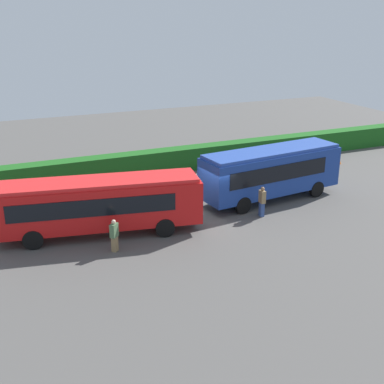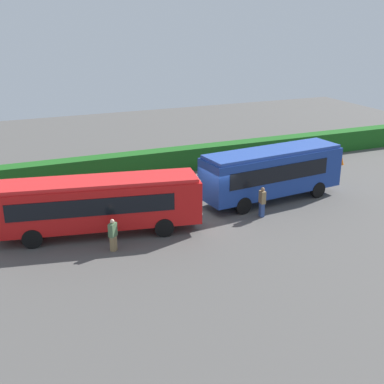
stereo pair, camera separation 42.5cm
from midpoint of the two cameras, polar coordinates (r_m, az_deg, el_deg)
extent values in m
plane|color=#514F4C|center=(28.99, 1.41, -2.51)|extent=(64.00, 64.00, 0.00)
cube|color=red|center=(26.31, -10.97, -1.38)|extent=(10.73, 4.22, 2.21)
cube|color=red|center=(25.91, -11.14, 1.11)|extent=(10.38, 3.98, 0.20)
cube|color=black|center=(27.31, -11.74, -0.04)|extent=(8.04, 1.57, 0.89)
cube|color=black|center=(25.12, -11.57, -1.80)|extent=(8.04, 1.57, 0.89)
cube|color=black|center=(26.84, 0.25, 0.03)|extent=(0.39, 1.87, 0.93)
cube|color=silver|center=(26.63, 0.25, 1.37)|extent=(0.28, 1.25, 0.28)
cylinder|color=black|center=(27.97, -4.26, -2.31)|extent=(1.03, 0.46, 1.00)
cylinder|color=black|center=(26.05, -3.54, -4.01)|extent=(1.03, 0.46, 1.00)
cylinder|color=black|center=(27.85, -17.60, -3.34)|extent=(1.03, 0.46, 1.00)
cylinder|color=black|center=(25.92, -17.90, -5.13)|extent=(1.03, 0.46, 1.00)
sphere|color=silver|center=(27.78, -0.03, -1.52)|extent=(0.22, 0.22, 0.22)
sphere|color=silver|center=(26.64, 0.59, -2.49)|extent=(0.22, 0.22, 0.22)
cube|color=navy|center=(31.05, 8.49, 2.26)|extent=(9.20, 3.32, 2.42)
cube|color=#2747A0|center=(30.69, 8.61, 4.59)|extent=(8.91, 3.10, 0.20)
cube|color=black|center=(31.70, 6.75, 3.25)|extent=(6.98, 0.78, 0.97)
cube|color=black|center=(29.89, 9.48, 2.09)|extent=(6.98, 0.78, 0.97)
cube|color=black|center=(33.86, 14.57, 3.82)|extent=(0.25, 1.95, 1.02)
cube|color=silver|center=(33.67, 14.67, 5.03)|extent=(0.18, 1.31, 0.28)
cylinder|color=black|center=(33.94, 10.97, 1.40)|extent=(1.02, 0.38, 1.00)
cylinder|color=black|center=(32.42, 13.46, 0.33)|extent=(1.02, 0.38, 1.00)
cylinder|color=black|center=(30.74, 3.02, -0.21)|extent=(1.02, 0.38, 1.00)
cylinder|color=black|center=(29.05, 5.34, -1.48)|extent=(1.02, 0.38, 1.00)
sphere|color=silver|center=(34.64, 13.68, 2.26)|extent=(0.22, 0.22, 0.22)
sphere|color=silver|center=(33.75, 15.18, 1.67)|extent=(0.22, 0.22, 0.22)
cube|color=olive|center=(24.83, -9.17, -5.79)|extent=(0.37, 0.37, 0.76)
cube|color=#4C6B47|center=(24.53, -9.26, -4.27)|extent=(0.50, 0.49, 0.67)
sphere|color=beige|center=(24.36, -9.31, -3.33)|extent=(0.21, 0.21, 0.21)
cube|color=#334C8C|center=(28.81, 7.42, -1.95)|extent=(0.26, 0.29, 0.81)
cube|color=olive|center=(28.54, 7.49, -0.53)|extent=(0.29, 0.45, 0.71)
sphere|color=#8C6647|center=(28.38, 7.53, 0.35)|extent=(0.22, 0.22, 0.22)
cube|color=#334C8C|center=(33.98, 6.18, 1.56)|extent=(0.30, 0.29, 0.87)
cube|color=#334C8C|center=(33.73, 6.24, 2.87)|extent=(0.44, 0.34, 0.76)
sphere|color=tan|center=(33.59, 6.27, 3.69)|extent=(0.24, 0.24, 0.24)
cube|color=#1B591B|center=(36.24, -4.34, 3.40)|extent=(44.00, 1.28, 1.63)
cone|color=orange|center=(39.95, 15.91, 3.48)|extent=(0.36, 0.36, 0.60)
camera|label=1|loc=(0.21, -90.43, -0.15)|focal=47.41mm
camera|label=2|loc=(0.21, 89.57, 0.15)|focal=47.41mm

